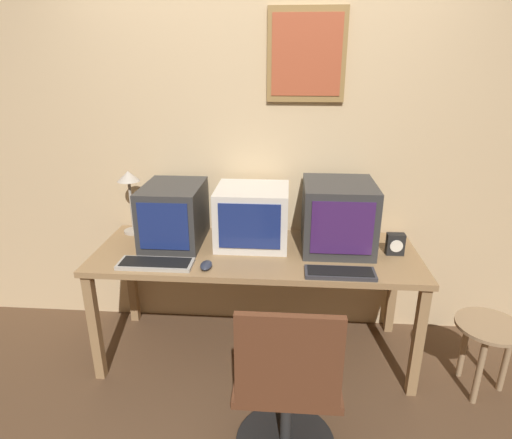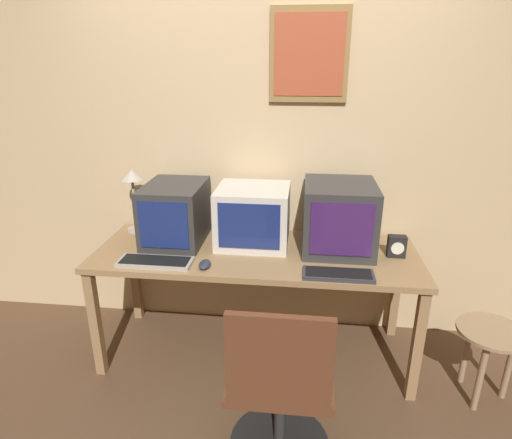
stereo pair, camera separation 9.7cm
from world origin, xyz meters
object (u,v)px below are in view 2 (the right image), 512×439
Objects in this scene: desk_clock at (397,246)px; office_chair at (280,392)px; desk_lamp at (133,185)px; side_stool at (489,344)px; monitor_center at (253,216)px; keyboard_main at (155,262)px; keyboard_side at (338,274)px; mouse_near_keyboard at (205,264)px; monitor_left at (175,213)px; monitor_right at (339,217)px.

office_chair is at bearing -127.82° from desk_clock.
side_stool is at bearing -12.63° from desk_lamp.
monitor_center reaches higher than side_stool.
office_chair is (0.77, -0.56, -0.36)m from keyboard_main.
mouse_near_keyboard reaches higher than keyboard_side.
monitor_center reaches higher than desk_clock.
mouse_near_keyboard is at bearing 178.04° from keyboard_side.
office_chair is 2.03× the size of side_stool.
mouse_near_keyboard is at bearing -1.64° from keyboard_main.
keyboard_side is 0.75m from mouse_near_keyboard.
monitor_center is 0.89m from desk_clock.
desk_clock is 0.31× the size of desk_lamp.
keyboard_side is 2.92× the size of desk_clock.
desk_lamp reaches higher than office_chair.
keyboard_main is 0.65m from desk_lamp.
keyboard_main is 1.11× the size of keyboard_side.
desk_clock is at bearing 10.68° from keyboard_main.
monitor_center is 1.04× the size of desk_lamp.
mouse_near_keyboard is (0.27, -0.36, -0.17)m from monitor_left.
monitor_center is at bearing 177.77° from monitor_right.
desk_lamp is 1.64m from office_chair.
keyboard_side is at bearing -1.96° from mouse_near_keyboard.
office_chair is (0.47, -0.55, -0.37)m from mouse_near_keyboard.
desk_lamp is at bearing 135.50° from office_chair.
keyboard_main is at bearing -94.37° from monitor_left.
keyboard_side is at bearing -1.87° from keyboard_main.
monitor_center is 1.16× the size of keyboard_side.
keyboard_side is at bearing -38.29° from monitor_center.
monitor_center reaches higher than mouse_near_keyboard.
side_stool is (0.51, -0.27, -0.46)m from desk_clock.
side_stool is at bearing -22.73° from monitor_right.
keyboard_main is 1.00× the size of desk_lamp.
office_chair is (0.74, -0.91, -0.54)m from monitor_left.
desk_clock is 0.29× the size of side_stool.
keyboard_side is at bearing -177.98° from side_stool.
office_chair is (-0.29, -0.91, -0.56)m from monitor_right.
desk_lamp is at bearing 174.19° from monitor_right.
mouse_near_keyboard is (-0.75, 0.03, 0.00)m from keyboard_side.
keyboard_side is 0.96m from side_stool.
desk_clock is at bearing 152.22° from side_stool.
monitor_right is 4.12× the size of mouse_near_keyboard.
monitor_left is 2.00m from side_stool.
mouse_near_keyboard is at bearing -179.82° from side_stool.
monitor_right reaches higher than monitor_left.
desk_lamp is at bearing 156.55° from monitor_left.
office_chair reaches higher than side_stool.
mouse_near_keyboard is (-0.23, -0.38, -0.17)m from monitor_center.
monitor_left is 0.50m from monitor_center.
desk_clock is (1.11, 0.27, 0.05)m from mouse_near_keyboard.
desk_clock is 0.73m from side_stool.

